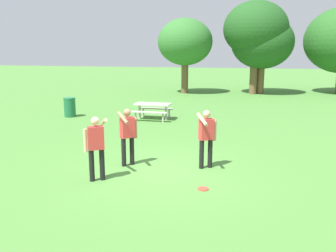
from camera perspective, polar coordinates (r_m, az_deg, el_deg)
The scene contains 10 objects.
ground_plane at distance 9.97m, azimuth -1.00°, elevation -7.03°, with size 120.00×120.00×0.00m, color #4C8438.
person_thrower at distance 9.96m, azimuth 6.11°, elevation -1.37°, with size 0.53×0.83×1.64m.
person_catcher at distance 9.14m, azimuth -11.33°, elevation -2.74°, with size 0.53×0.83×1.64m.
person_bystander at distance 10.20m, azimuth -6.41°, elevation -1.06°, with size 0.48×0.84×1.64m.
frisbee at distance 8.71m, azimuth 5.55°, elevation -9.86°, with size 0.27×0.27×0.03m, color #E04733.
picnic_table_near at distance 17.12m, azimuth -2.44°, elevation 2.90°, with size 1.70×1.42×0.77m.
trash_can_beside_table at distance 18.48m, azimuth -15.29°, elevation 2.90°, with size 0.59×0.59×0.96m.
tree_tall_left at distance 27.76m, azimuth 2.72°, elevation 13.10°, with size 4.11×4.11×5.61m.
tree_broad_center at distance 27.96m, azimuth 13.71°, elevation 14.67°, with size 4.71×4.71×6.79m.
tree_far_right at distance 28.25m, azimuth 14.70°, elevation 12.67°, with size 4.60×4.60×5.79m.
Camera 1 is at (2.48, -9.10, 3.23)m, focal length 38.51 mm.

